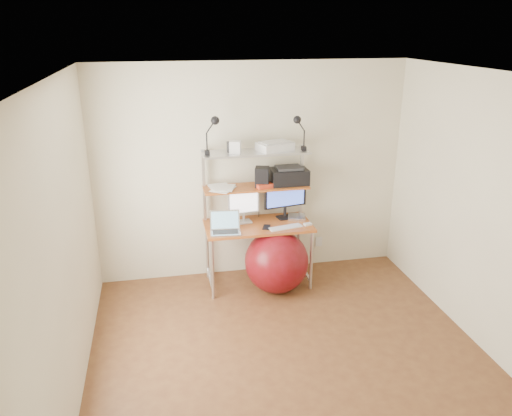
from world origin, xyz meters
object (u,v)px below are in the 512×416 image
Objects in this scene: laptop at (225,227)px; printer at (289,176)px; monitor_silver at (244,204)px; monitor_black at (285,196)px; exercise_ball at (277,261)px.

laptop is 0.81× the size of printer.
monitor_black is (0.50, 0.04, 0.05)m from monitor_silver.
monitor_black is at bearing -2.72° from monitor_silver.
monitor_silver is at bearing 134.72° from exercise_ball.
laptop is at bearing 172.40° from exercise_ball.
printer is (0.78, 0.29, 0.46)m from laptop.
printer is at bearing -10.63° from monitor_black.
printer is (0.03, -0.00, 0.25)m from monitor_black.
monitor_silver is 0.38m from laptop.
exercise_ball is (0.56, -0.08, -0.43)m from laptop.
printer reaches higher than monitor_silver.
monitor_black reaches higher than exercise_ball.
monitor_black is 0.76m from exercise_ball.
monitor_black reaches higher than laptop.
monitor_silver is 0.74m from exercise_ball.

